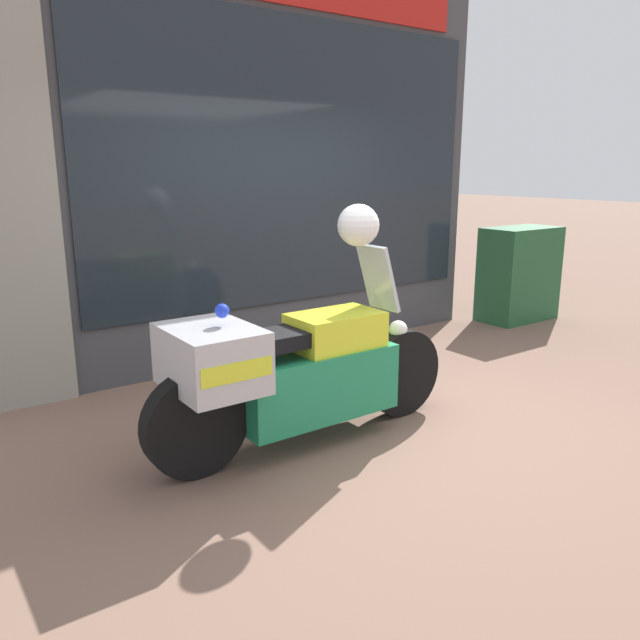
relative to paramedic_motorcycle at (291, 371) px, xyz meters
The scene contains 6 objects.
ground_plane 1.05m from the paramedic_motorcycle, ahead, with size 60.00×60.00×0.00m, color #7A5B4C.
shop_building 2.48m from the paramedic_motorcycle, 75.86° to the left, with size 5.40×0.55×3.66m.
window_display 2.44m from the paramedic_motorcycle, 58.80° to the left, with size 4.08×0.30×1.81m.
paramedic_motorcycle is the anchor object (origin of this frame).
utility_cabinet 4.50m from the paramedic_motorcycle, 18.32° to the left, with size 0.98×0.54×1.14m, color #235633.
white_helmet 1.09m from the paramedic_motorcycle, ahead, with size 0.29×0.29×0.29m, color white.
Camera 1 is at (-3.04, -3.36, 1.87)m, focal length 35.00 mm.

